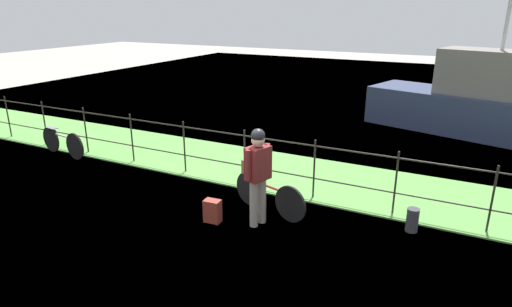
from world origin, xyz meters
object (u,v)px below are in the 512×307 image
bicycle_main (268,195)px  moored_boat_near (492,106)px  mooring_bollard (412,220)px  backpack_on_paving (213,211)px  cyclist_person (258,169)px  wooden_crate (254,167)px  bicycle_parked (62,142)px  terrier_dog (255,157)px

bicycle_main → moored_boat_near: 8.06m
mooring_bollard → moored_boat_near: 6.92m
backpack_on_paving → mooring_bollard: mooring_bollard is taller
bicycle_main → mooring_bollard: 2.44m
cyclist_person → wooden_crate: bearing=122.2°
backpack_on_paving → moored_boat_near: 9.05m
wooden_crate → moored_boat_near: size_ratio=0.05×
bicycle_parked → bicycle_main: bearing=-5.3°
bicycle_main → terrier_dog: size_ratio=4.82×
cyclist_person → bicycle_parked: 6.07m
cyclist_person → backpack_on_paving: cyclist_person is taller
wooden_crate → cyclist_person: size_ratio=0.23×
terrier_dog → cyclist_person: size_ratio=0.19×
mooring_bollard → backpack_on_paving: bearing=-158.7°
cyclist_person → bicycle_parked: size_ratio=1.00×
cyclist_person → mooring_bollard: cyclist_person is taller
wooden_crate → cyclist_person: 0.72m
cyclist_person → terrier_dog: bearing=120.8°
wooden_crate → bicycle_parked: 5.62m
mooring_bollard → moored_boat_near: size_ratio=0.06×
cyclist_person → moored_boat_near: (3.44, 7.73, -0.13)m
terrier_dog → mooring_bollard: (2.71, 0.36, -0.78)m
bicycle_parked → moored_boat_near: bearing=35.5°
cyclist_person → moored_boat_near: bearing=66.0°
bicycle_main → mooring_bollard: size_ratio=3.87×
bicycle_main → moored_boat_near: size_ratio=0.22×
wooden_crate → mooring_bollard: (2.73, 0.35, -0.58)m
cyclist_person → moored_boat_near: size_ratio=0.24×
moored_boat_near → mooring_bollard: bearing=-99.0°
moored_boat_near → bicycle_main: bearing=-115.6°
backpack_on_paving → bicycle_parked: size_ratio=0.24×
wooden_crate → bicycle_parked: wooden_crate is taller
cyclist_person → bicycle_parked: cyclist_person is taller
backpack_on_paving → mooring_bollard: size_ratio=0.99×
moored_boat_near → cyclist_person: bearing=-114.0°
cyclist_person → backpack_on_paving: bearing=-159.1°
terrier_dog → bicycle_parked: terrier_dog is taller
bicycle_main → wooden_crate: bearing=163.4°
bicycle_main → cyclist_person: cyclist_person is taller
wooden_crate → terrier_dog: size_ratio=1.18×
mooring_bollard → bicycle_parked: 8.31m
backpack_on_paving → cyclist_person: bearing=17.3°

